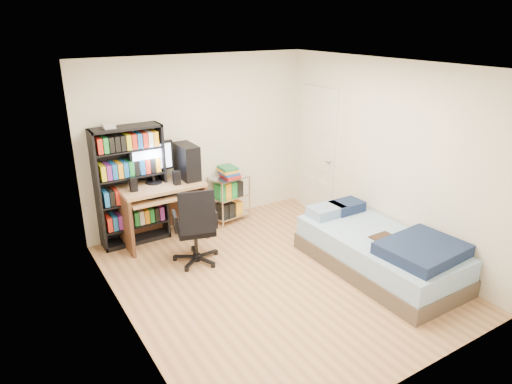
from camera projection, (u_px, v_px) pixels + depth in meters
room at (275, 181)px, 5.11m from camera, size 3.58×4.08×2.58m
media_shelf at (131, 185)px, 6.17m from camera, size 0.93×0.31×1.71m
computer_desk at (167, 187)px, 6.33m from camera, size 1.11×0.65×1.40m
office_chair at (196, 239)px, 5.79m from camera, size 0.75×0.75×1.03m
wire_cart at (229, 185)px, 6.93m from camera, size 0.60×0.47×0.88m
bed at (380, 251)px, 5.62m from camera, size 1.05×2.09×0.60m
door at (318, 152)px, 7.12m from camera, size 0.12×0.80×2.00m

